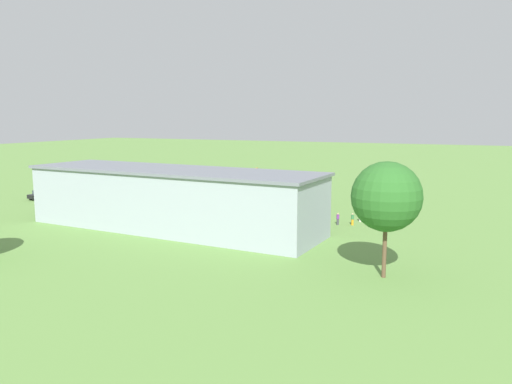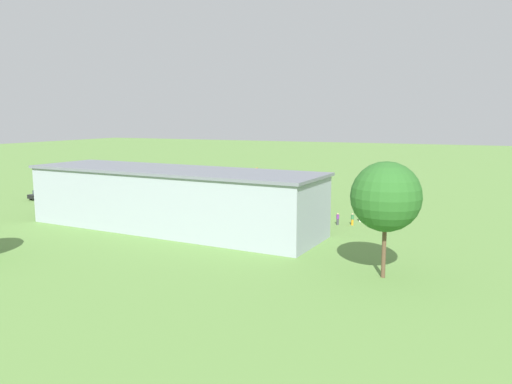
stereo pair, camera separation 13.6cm
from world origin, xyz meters
The scene contains 13 objects.
ground_plane centered at (0.00, 0.00, 0.00)m, with size 400.00×400.00×0.00m, color #608C42.
hangar centered at (-1.15, 28.79, 3.91)m, with size 40.28×13.30×7.81m.
biplane centered at (-7.74, 5.99, 3.58)m, with size 7.15×8.27×3.62m.
car_grey centered at (19.81, 16.88, 0.85)m, with size 2.40×4.60×1.66m.
car_white centered at (26.34, 18.17, 0.88)m, with size 2.62×4.34×1.70m.
car_black centered at (33.33, 18.25, 0.84)m, with size 2.38×4.81×1.64m.
person_by_parked_cars centered at (-22.31, 14.51, 0.84)m, with size 0.52×0.52×1.69m.
person_at_fence_line centered at (-21.83, 17.12, 0.80)m, with size 0.53×0.53×1.62m.
person_watching_takeoff centered at (-19.98, 17.71, 0.80)m, with size 0.47×0.47×1.62m.
person_crossing_taxiway centered at (13.22, 11.36, 0.84)m, with size 0.51×0.51×1.68m.
person_beside_truck centered at (-15.60, 11.42, 0.81)m, with size 0.42×0.42×1.63m.
tree_by_windsock centered at (-29.59, 37.72, 7.37)m, with size 6.25×6.25×10.51m.
windsock centered at (-1.25, 3.50, 4.98)m, with size 1.42×0.66×5.66m.
Camera 1 is at (-36.94, 82.10, 14.31)m, focal length 35.09 mm.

